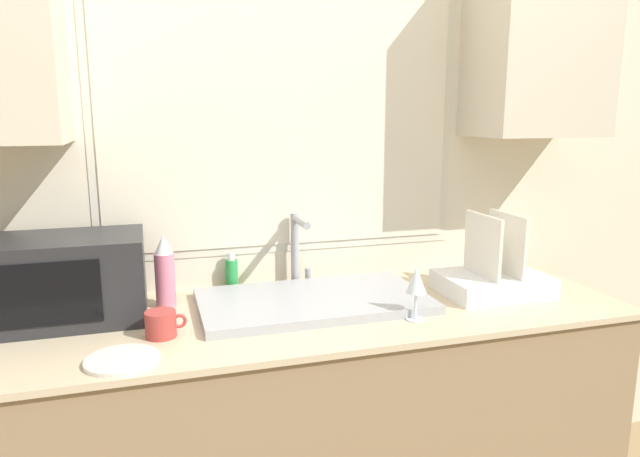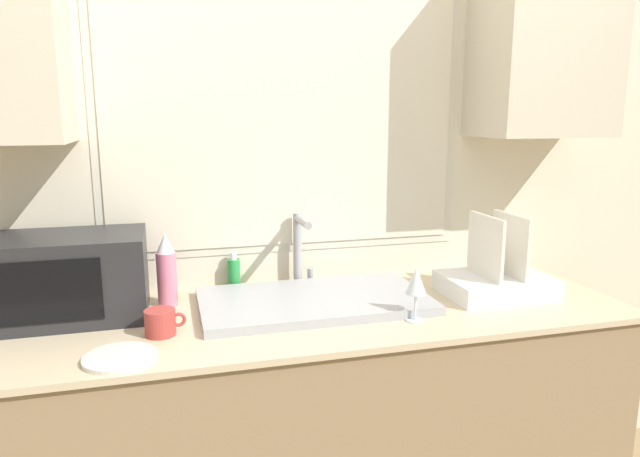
# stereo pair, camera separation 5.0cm
# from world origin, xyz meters

# --- Properties ---
(countertop) EXTENTS (2.13, 0.70, 0.90)m
(countertop) POSITION_xyz_m (0.00, 0.33, 0.45)
(countertop) COLOR #8C7251
(countertop) RESTS_ON ground_plane
(wall_back) EXTENTS (6.00, 0.38, 2.60)m
(wall_back) POSITION_xyz_m (0.00, 0.66, 1.40)
(wall_back) COLOR beige
(wall_back) RESTS_ON ground_plane
(sink_basin) EXTENTS (0.76, 0.43, 0.03)m
(sink_basin) POSITION_xyz_m (0.03, 0.38, 0.91)
(sink_basin) COLOR #9EA0A5
(sink_basin) RESTS_ON countertop
(faucet) EXTENTS (0.08, 0.19, 0.28)m
(faucet) POSITION_xyz_m (0.03, 0.60, 1.06)
(faucet) COLOR #99999E
(faucet) RESTS_ON countertop
(microwave) EXTENTS (0.48, 0.31, 0.27)m
(microwave) POSITION_xyz_m (-0.75, 0.47, 1.03)
(microwave) COLOR #232326
(microwave) RESTS_ON countertop
(dish_rack) EXTENTS (0.37, 0.27, 0.29)m
(dish_rack) POSITION_xyz_m (0.68, 0.32, 0.95)
(dish_rack) COLOR white
(dish_rack) RESTS_ON countertop
(spray_bottle) EXTENTS (0.07, 0.07, 0.25)m
(spray_bottle) POSITION_xyz_m (-0.45, 0.51, 1.02)
(spray_bottle) COLOR #D8728C
(spray_bottle) RESTS_ON countertop
(soap_bottle) EXTENTS (0.05, 0.05, 0.14)m
(soap_bottle) POSITION_xyz_m (-0.21, 0.63, 0.96)
(soap_bottle) COLOR #268C3F
(soap_bottle) RESTS_ON countertop
(mug_near_sink) EXTENTS (0.12, 0.09, 0.08)m
(mug_near_sink) POSITION_xyz_m (-0.47, 0.24, 0.94)
(mug_near_sink) COLOR #A53833
(mug_near_sink) RESTS_ON countertop
(wine_glass) EXTENTS (0.06, 0.06, 0.17)m
(wine_glass) POSITION_xyz_m (0.29, 0.15, 1.02)
(wine_glass) COLOR silver
(wine_glass) RESTS_ON countertop
(small_plate) EXTENTS (0.19, 0.19, 0.01)m
(small_plate) POSITION_xyz_m (-0.58, 0.09, 0.90)
(small_plate) COLOR silver
(small_plate) RESTS_ON countertop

